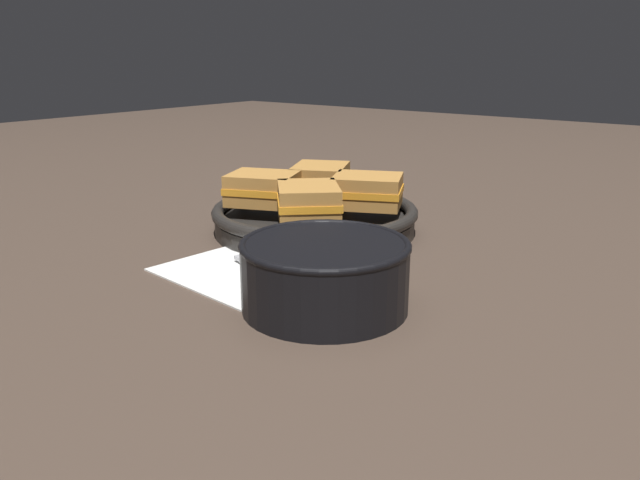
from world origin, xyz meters
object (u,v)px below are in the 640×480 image
at_px(sandwich_near_left, 308,202).
at_px(sandwich_far_right, 263,188).
at_px(sandwich_near_right, 367,191).
at_px(sandwich_far_left, 320,179).
at_px(spoon, 277,278).
at_px(soup_bowl, 325,270).
at_px(skillet, 315,218).

xyz_separation_m(sandwich_near_left, sandwich_far_right, (-0.11, 0.03, 0.00)).
height_order(sandwich_near_right, sandwich_far_left, same).
bearing_deg(spoon, sandwich_far_left, 134.45).
height_order(soup_bowl, spoon, soup_bowl).
bearing_deg(sandwich_near_right, skillet, -148.53).
distance_m(soup_bowl, sandwich_far_right, 0.31).
distance_m(spoon, skillet, 0.23).
height_order(soup_bowl, sandwich_far_left, sandwich_far_left).
distance_m(spoon, sandwich_far_right, 0.24).
bearing_deg(sandwich_near_left, spoon, -65.49).
bearing_deg(sandwich_far_right, spoon, -43.82).
xyz_separation_m(skillet, sandwich_far_right, (-0.07, -0.04, 0.04)).
relative_size(skillet, sandwich_near_right, 2.43).
distance_m(skillet, sandwich_far_left, 0.09).
bearing_deg(skillet, sandwich_far_right, -148.53).
height_order(soup_bowl, sandwich_near_left, sandwich_near_left).
distance_m(sandwich_far_left, sandwich_far_right, 0.11).
relative_size(spoon, skillet, 0.45).
distance_m(sandwich_near_left, sandwich_far_right, 0.11).
xyz_separation_m(sandwich_near_left, sandwich_far_left, (-0.08, 0.13, 0.00)).
distance_m(spoon, sandwich_far_left, 0.31).
height_order(soup_bowl, skillet, soup_bowl).
bearing_deg(sandwich_near_left, sandwich_near_right, 76.47).
distance_m(soup_bowl, spoon, 0.09).
distance_m(spoon, sandwich_near_left, 0.16).
bearing_deg(sandwich_near_left, skillet, 121.47).
xyz_separation_m(spoon, sandwich_far_right, (-0.17, 0.16, 0.06)).
bearing_deg(sandwich_near_left, soup_bowl, -46.90).
height_order(sandwich_near_left, sandwich_far_left, same).
distance_m(soup_bowl, sandwich_far_left, 0.37).
relative_size(skillet, sandwich_far_right, 2.46).
xyz_separation_m(soup_bowl, sandwich_near_right, (-0.12, 0.26, 0.02)).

